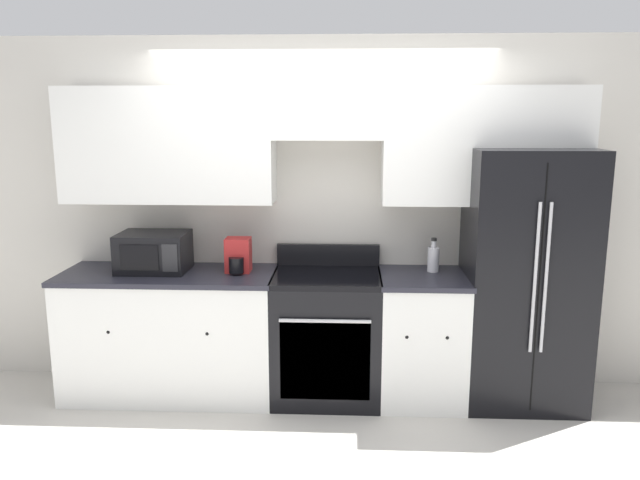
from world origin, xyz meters
TOP-DOWN VIEW (x-y plane):
  - ground_plane at (0.00, 0.00)m, footprint 12.00×12.00m
  - wall_back at (-0.00, 0.58)m, footprint 8.00×0.39m
  - lower_cabinets_left at (-1.10, 0.31)m, footprint 1.55×0.64m
  - lower_cabinets_right at (0.73, 0.31)m, footprint 0.62×0.64m
  - oven_range at (0.05, 0.31)m, footprint 0.77×0.65m
  - refrigerator at (1.44, 0.39)m, footprint 0.83×0.81m
  - microwave at (-1.21, 0.36)m, footprint 0.49×0.37m
  - bottle at (0.81, 0.43)m, footprint 0.08×0.08m
  - electric_kettle at (-0.59, 0.35)m, footprint 0.18×0.22m

SIDE VIEW (x-z plane):
  - ground_plane at x=0.00m, z-range 0.00..0.00m
  - lower_cabinets_left at x=-1.10m, z-range 0.00..0.93m
  - lower_cabinets_right at x=0.73m, z-range 0.00..0.93m
  - oven_range at x=0.05m, z-range -0.07..1.01m
  - refrigerator at x=1.44m, z-range 0.00..1.82m
  - bottle at x=0.81m, z-range 0.90..1.14m
  - electric_kettle at x=-0.59m, z-range 0.92..1.16m
  - microwave at x=-1.21m, z-range 0.92..1.20m
  - wall_back at x=0.00m, z-range 0.23..2.83m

